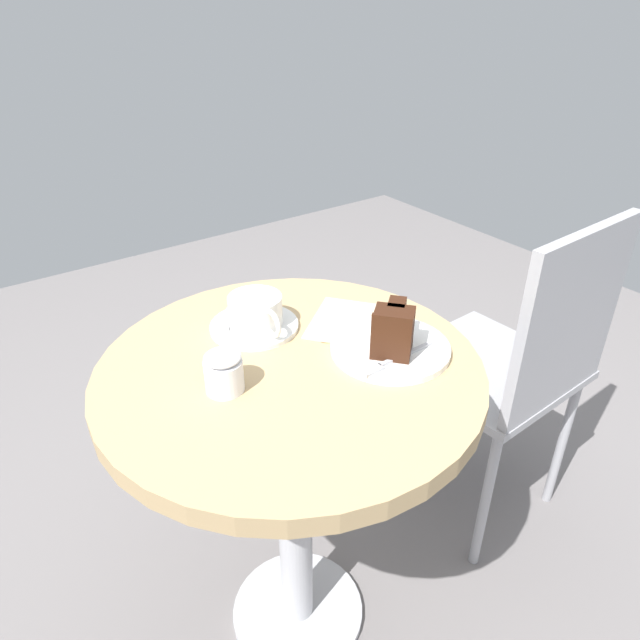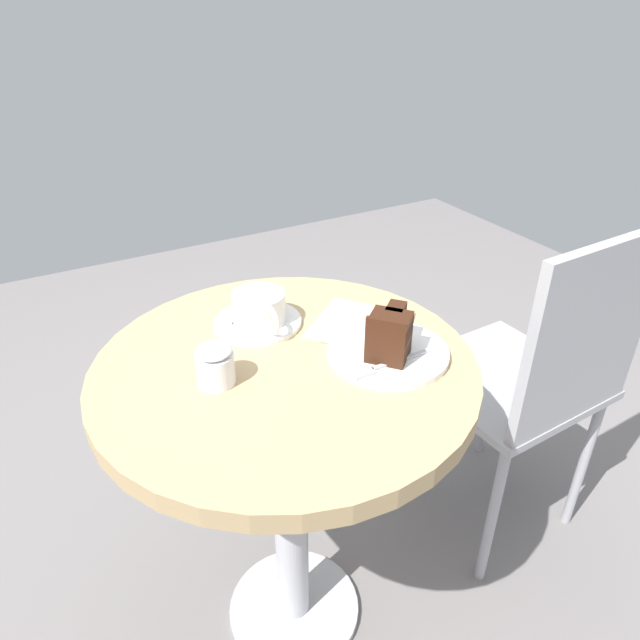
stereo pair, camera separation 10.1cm
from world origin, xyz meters
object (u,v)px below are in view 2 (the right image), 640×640
Objects in this scene: cake_plate at (388,352)px; cafe_chair at (538,371)px; cake_slice at (390,335)px; sugar_pot at (214,363)px; saucer at (258,322)px; napkin at (364,326)px; fork at (383,366)px; teaspoon at (236,312)px; coffee_cup at (259,307)px.

cake_plate is 0.25× the size of cafe_chair.
cake_slice is 0.29m from sugar_pot.
cake_slice is at bearing 33.35° from saucer.
napkin is at bearing 170.49° from cake_plate.
cake_plate is 0.05m from fork.
napkin is (0.15, 0.20, -0.01)m from teaspoon.
saucer is at bearing 135.13° from sugar_pot.
cake_plate is 1.35× the size of fork.
saucer is 0.19m from sugar_pot.
cake_slice is at bearing 0.71° from cafe_chair.
cake_slice reaches higher than cake_plate.
napkin is 0.28× the size of cafe_chair.
coffee_cup is at bearing -117.71° from teaspoon.
saucer reaches higher than napkin.
cake_plate is at bearing -110.68° from teaspoon.
cake_slice is 0.13m from napkin.
cafe_chair is at bearing 71.92° from coffee_cup.
cake_slice is (0.22, 0.14, 0.01)m from coffee_cup.
cake_slice is (0.27, 0.17, 0.04)m from teaspoon.
cafe_chair is at bearing 91.58° from cake_plate.
sugar_pot reaches higher than teaspoon.
cake_plate is (0.25, 0.18, -0.01)m from teaspoon.
saucer is 0.05m from teaspoon.
teaspoon is 0.21m from sugar_pot.
cafe_chair is (0.19, 0.58, -0.23)m from coffee_cup.
cafe_chair is at bearing 85.06° from sugar_pot.
coffee_cup is 0.20m from napkin.
teaspoon is 0.32m from cake_slice.
saucer is 0.27m from fork.
napkin is (-0.10, 0.02, -0.00)m from cake_plate.
fork is 2.20× the size of sugar_pot.
cafe_chair reaches higher than cake_plate.
fork is 0.18× the size of cafe_chair.
teaspoon is 0.47× the size of cake_plate.
coffee_cup is 0.27m from fork.
fork is at bearing -120.10° from teaspoon.
fork is at bearing -44.00° from cake_plate.
saucer is 0.69× the size of napkin.
coffee_cup reaches higher than cake_plate.
cake_plate is 0.10m from napkin.
cake_slice is (0.01, -0.01, 0.05)m from cake_plate.
cafe_chair reaches higher than cake_slice.
napkin is 3.41× the size of sugar_pot.
teaspoon is 0.25m from napkin.
coffee_cup is 0.16× the size of cafe_chair.
cafe_chair reaches higher than coffee_cup.
teaspoon is at bearing -24.24° from cafe_chair.
cafe_chair is (-0.01, 0.43, -0.20)m from cake_plate.
saucer is at bearing -117.85° from teaspoon.
fork is at bearing 25.37° from saucer.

